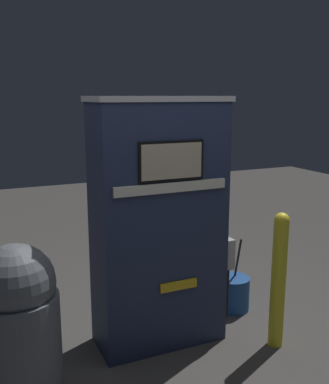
{
  "coord_description": "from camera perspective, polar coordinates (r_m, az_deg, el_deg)",
  "views": [
    {
      "loc": [
        -1.32,
        -2.8,
        1.92
      ],
      "look_at": [
        0.0,
        0.11,
        1.23
      ],
      "focal_mm": 42.0,
      "sensor_mm": 36.0,
      "label": 1
    }
  ],
  "objects": [
    {
      "name": "ground_plane",
      "position": [
        3.64,
        0.78,
        -19.7
      ],
      "size": [
        14.0,
        14.0,
        0.0
      ],
      "primitive_type": "plane",
      "color": "#423F3D"
    },
    {
      "name": "gas_pump",
      "position": [
        3.44,
        -0.72,
        -4.07
      ],
      "size": [
        1.08,
        0.49,
        1.92
      ],
      "color": "#232D4C",
      "rests_on": "ground_plane"
    },
    {
      "name": "squeegee_bucket",
      "position": [
        4.25,
        8.63,
        -12.57
      ],
      "size": [
        0.3,
        0.3,
        0.68
      ],
      "color": "#1E478C",
      "rests_on": "ground_plane"
    },
    {
      "name": "trash_bin",
      "position": [
        3.01,
        -18.05,
        -15.89
      ],
      "size": [
        0.51,
        0.51,
        1.06
      ],
      "color": "#51565B",
      "rests_on": "ground_plane"
    },
    {
      "name": "safety_bollard",
      "position": [
        3.59,
        14.29,
        -10.52
      ],
      "size": [
        0.11,
        0.11,
        1.07
      ],
      "color": "yellow",
      "rests_on": "ground_plane"
    }
  ]
}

